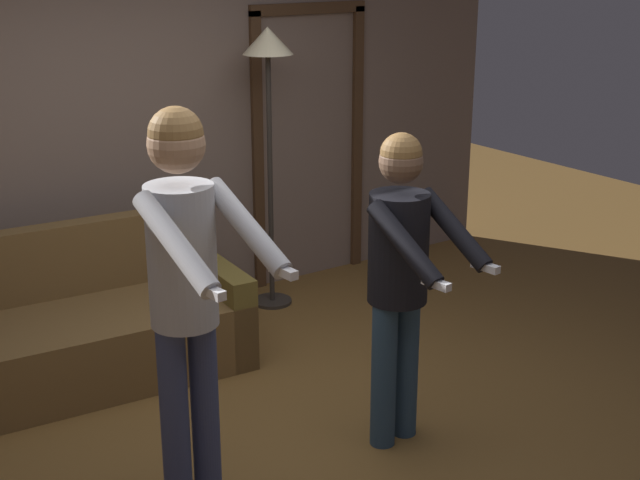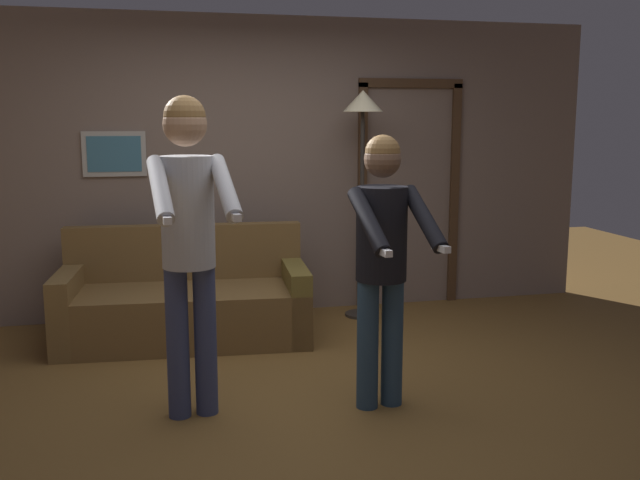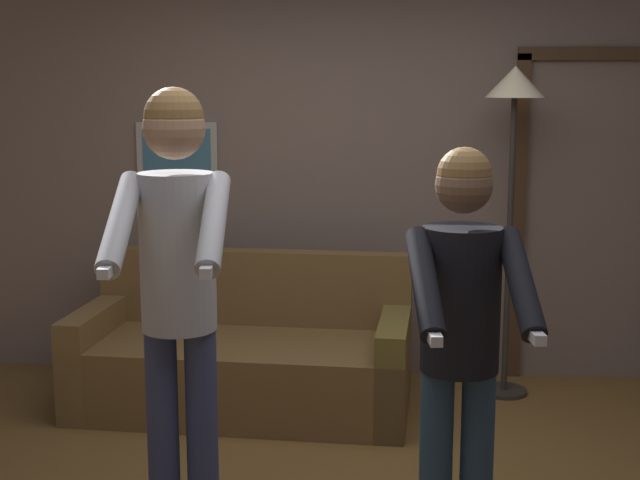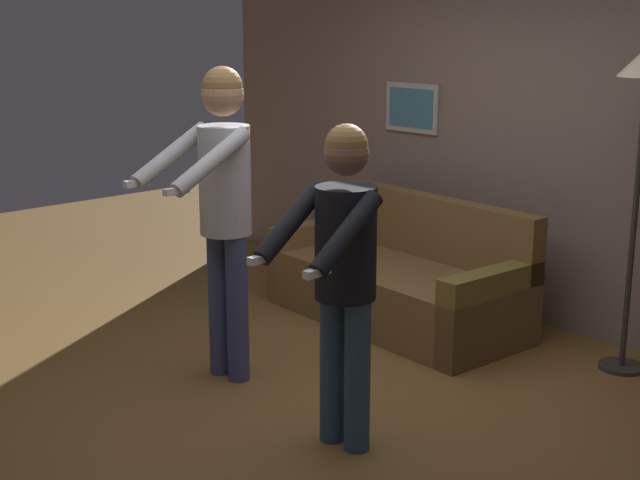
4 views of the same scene
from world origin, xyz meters
name	(u,v)px [view 4 (image 4 of 4)]	position (x,y,z in m)	size (l,w,h in m)	color
ground_plane	(314,399)	(0.00, 0.00, 0.00)	(12.00, 12.00, 0.00)	brown
back_wall_assembly	(539,139)	(0.02, 2.08, 1.30)	(6.40, 0.10, 2.60)	#7F6A5E
couch	(400,283)	(-0.58, 1.36, 0.28)	(1.95, 0.98, 0.87)	brown
person_standing_left	(223,191)	(-0.60, -0.16, 1.14)	(0.48, 0.73, 1.85)	#394269
person_standing_right	(343,260)	(0.50, -0.27, 0.98)	(0.48, 0.65, 1.63)	#2C465F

